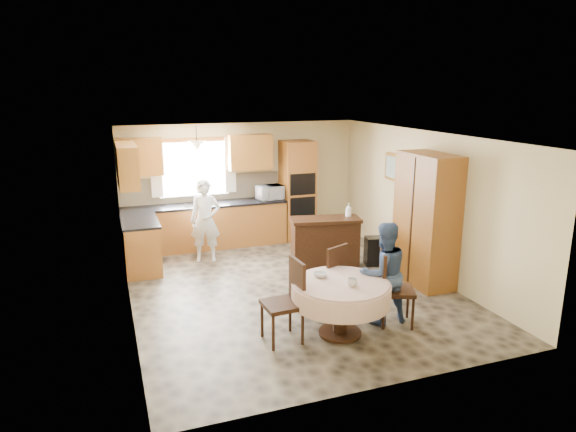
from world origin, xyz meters
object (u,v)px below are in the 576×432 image
(oven_tower, at_px, (297,190))
(chair_back, at_px, (331,274))
(cupboard, at_px, (426,220))
(dining_table, at_px, (341,294))
(person_sink, at_px, (205,221))
(chair_left, at_px, (288,297))
(chair_right, at_px, (391,284))
(sideboard, at_px, (325,245))
(person_dining, at_px, (384,273))

(oven_tower, relative_size, chair_back, 2.07)
(cupboard, height_order, dining_table, cupboard)
(chair_back, relative_size, person_sink, 0.66)
(oven_tower, height_order, chair_left, oven_tower)
(dining_table, xyz_separation_m, chair_right, (0.79, 0.06, 0.01))
(sideboard, relative_size, dining_table, 0.95)
(oven_tower, height_order, chair_back, oven_tower)
(chair_back, xyz_separation_m, chair_right, (0.60, -0.67, 0.02))
(sideboard, xyz_separation_m, chair_back, (-0.66, -1.70, 0.12))
(sideboard, distance_m, chair_right, 2.37)
(person_sink, bearing_deg, cupboard, -21.89)
(chair_right, relative_size, person_sink, 0.68)
(dining_table, xyz_separation_m, person_sink, (-1.09, 3.59, 0.20))
(dining_table, bearing_deg, chair_back, 75.50)
(cupboard, xyz_separation_m, dining_table, (-2.14, -1.24, -0.51))
(chair_right, bearing_deg, dining_table, 117.11)
(chair_back, bearing_deg, sideboard, -135.10)
(dining_table, distance_m, chair_left, 0.71)
(chair_left, bearing_deg, chair_right, 85.27)
(dining_table, relative_size, chair_right, 1.24)
(dining_table, distance_m, person_sink, 3.76)
(person_dining, bearing_deg, oven_tower, -94.13)
(dining_table, bearing_deg, cupboard, 30.05)
(chair_back, height_order, person_sink, person_sink)
(sideboard, distance_m, person_dining, 2.30)
(cupboard, bearing_deg, chair_back, -165.29)
(chair_right, bearing_deg, person_sink, 50.94)
(person_sink, bearing_deg, person_dining, -48.10)
(sideboard, height_order, chair_back, chair_back)
(chair_left, relative_size, person_sink, 0.70)
(chair_back, bearing_deg, chair_right, 108.26)
(sideboard, xyz_separation_m, cupboard, (1.29, -1.19, 0.65))
(oven_tower, height_order, cupboard, cupboard)
(sideboard, bearing_deg, dining_table, -98.19)
(chair_right, distance_m, person_dining, 0.18)
(dining_table, height_order, person_dining, person_dining)
(sideboard, relative_size, cupboard, 0.57)
(cupboard, distance_m, chair_right, 1.86)
(person_sink, bearing_deg, chair_right, -47.74)
(dining_table, height_order, chair_left, chair_left)
(cupboard, height_order, person_sink, cupboard)
(chair_back, bearing_deg, person_sink, -89.81)
(chair_left, height_order, chair_right, chair_left)
(person_dining, bearing_deg, dining_table, 11.91)
(chair_left, bearing_deg, dining_table, 78.89)
(chair_back, bearing_deg, oven_tower, -127.29)
(person_sink, bearing_deg, sideboard, -16.74)
(oven_tower, relative_size, chair_left, 1.95)
(chair_back, bearing_deg, cupboard, 170.88)
(oven_tower, height_order, dining_table, oven_tower)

